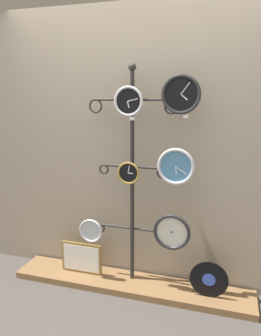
% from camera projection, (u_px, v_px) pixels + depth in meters
% --- Properties ---
extents(ground_plane, '(12.00, 12.00, 0.00)m').
position_uv_depth(ground_plane, '(118.00, 310.00, 2.69)').
color(ground_plane, '#47423D').
extents(shop_wall, '(4.40, 0.04, 2.80)m').
position_uv_depth(shop_wall, '(137.00, 133.00, 2.92)').
color(shop_wall, gray).
rests_on(shop_wall, ground_plane).
extents(low_shelf, '(2.20, 0.36, 0.06)m').
position_uv_depth(low_shelf, '(130.00, 284.00, 3.01)').
color(low_shelf, brown).
rests_on(low_shelf, ground_plane).
extents(display_stand, '(0.78, 0.40, 1.99)m').
position_uv_depth(display_stand, '(132.00, 218.00, 2.94)').
color(display_stand, '#282623').
rests_on(display_stand, ground_plane).
extents(clock_top_center, '(0.24, 0.04, 0.24)m').
position_uv_depth(clock_top_center, '(128.00, 101.00, 2.62)').
color(clock_top_center, black).
extents(clock_top_right, '(0.31, 0.04, 0.31)m').
position_uv_depth(clock_top_right, '(181.00, 94.00, 2.50)').
color(clock_top_right, black).
extents(clock_middle_center, '(0.19, 0.04, 0.19)m').
position_uv_depth(clock_middle_center, '(128.00, 173.00, 2.74)').
color(clock_middle_center, black).
extents(clock_middle_right, '(0.30, 0.04, 0.30)m').
position_uv_depth(clock_middle_right, '(176.00, 167.00, 2.63)').
color(clock_middle_right, '#4C84B2').
extents(clock_bottom_left, '(0.22, 0.04, 0.22)m').
position_uv_depth(clock_bottom_left, '(91.00, 231.00, 2.96)').
color(clock_bottom_left, silver).
extents(clock_bottom_right, '(0.32, 0.04, 0.32)m').
position_uv_depth(clock_bottom_right, '(172.00, 232.00, 2.76)').
color(clock_bottom_right, silver).
extents(vinyl_record, '(0.32, 0.01, 0.32)m').
position_uv_depth(vinyl_record, '(209.00, 280.00, 2.74)').
color(vinyl_record, black).
rests_on(vinyl_record, low_shelf).
extents(picture_frame, '(0.41, 0.02, 0.30)m').
position_uv_depth(picture_frame, '(82.00, 258.00, 3.12)').
color(picture_frame, olive).
rests_on(picture_frame, low_shelf).
extents(price_tag_upper, '(0.04, 0.00, 0.03)m').
position_uv_depth(price_tag_upper, '(132.00, 118.00, 2.64)').
color(price_tag_upper, white).
extents(price_tag_mid, '(0.04, 0.00, 0.03)m').
position_uv_depth(price_tag_mid, '(186.00, 116.00, 2.53)').
color(price_tag_mid, white).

